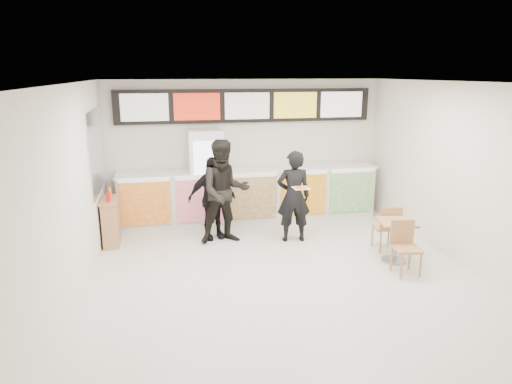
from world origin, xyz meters
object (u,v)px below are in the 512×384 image
object	(u,v)px
service_counter	(250,195)
drinks_fridge	(206,177)
customer_left	(225,192)
condiment_ledge	(111,221)
customer_mid	(212,198)
cafe_table	(396,233)
customer_main	(294,196)

from	to	relation	value
service_counter	drinks_fridge	distance (m)	1.03
drinks_fridge	service_counter	bearing A→B (deg)	-0.99
customer_left	condiment_ledge	size ratio (longest dim) A/B	1.90
customer_mid	condiment_ledge	size ratio (longest dim) A/B	1.56
service_counter	customer_mid	bearing A→B (deg)	-134.31
customer_left	service_counter	bearing A→B (deg)	55.01
customer_mid	cafe_table	xyz separation A→B (m)	(2.91, -1.77, -0.31)
cafe_table	customer_left	bearing A→B (deg)	159.95
drinks_fridge	cafe_table	size ratio (longest dim) A/B	1.33
service_counter	drinks_fridge	size ratio (longest dim) A/B	2.78
customer_mid	condiment_ledge	distance (m)	1.92
customer_left	drinks_fridge	bearing A→B (deg)	95.66
service_counter	drinks_fridge	xyz separation A→B (m)	(-0.93, 0.02, 0.43)
service_counter	customer_mid	world-z (taller)	customer_mid
cafe_table	condiment_ledge	xyz separation A→B (m)	(-4.80, 1.87, -0.06)
customer_main	customer_mid	bearing A→B (deg)	-10.42
customer_left	condiment_ledge	xyz separation A→B (m)	(-2.10, 0.36, -0.54)
drinks_fridge	customer_left	distance (m)	1.25
drinks_fridge	customer_left	bearing A→B (deg)	-79.96
cafe_table	condiment_ledge	bearing A→B (deg)	167.95
drinks_fridge	condiment_ledge	world-z (taller)	drinks_fridge
customer_main	customer_mid	world-z (taller)	customer_main
drinks_fridge	condiment_ledge	size ratio (longest dim) A/B	1.94
service_counter	customer_mid	size ratio (longest dim) A/B	3.46
customer_main	customer_mid	xyz separation A→B (m)	(-1.49, 0.45, -0.07)
service_counter	condiment_ledge	distance (m)	2.95
service_counter	customer_left	distance (m)	1.47
customer_main	cafe_table	distance (m)	1.97
drinks_fridge	customer_main	bearing A→B (deg)	-43.53
drinks_fridge	customer_main	world-z (taller)	drinks_fridge
customer_main	cafe_table	bearing A→B (deg)	143.45
service_counter	condiment_ledge	world-z (taller)	service_counter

